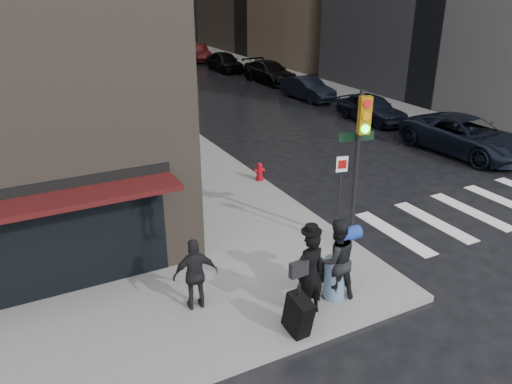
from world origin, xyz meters
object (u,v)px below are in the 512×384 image
man_jeans (335,259)px  parked_car_4 (225,61)px  parked_car_1 (371,108)px  parked_car_6 (177,46)px  parked_car_5 (198,53)px  parked_car_3 (269,72)px  parked_car_0 (465,136)px  man_greycoat (196,274)px  parked_car_2 (308,89)px  traffic_light (358,149)px  man_overcoat (307,281)px  fire_hydrant (260,172)px

man_jeans → parked_car_4: 31.40m
parked_car_1 → parked_car_6: 29.26m
parked_car_5 → parked_car_4: bearing=-83.9°
parked_car_3 → parked_car_0: bearing=-94.2°
man_greycoat → parked_car_2: bearing=-119.8°
traffic_light → parked_car_6: 40.43m
parked_car_0 → parked_car_6: (-0.49, 35.12, -0.07)m
parked_car_2 → parked_car_3: parked_car_3 is taller
parked_car_0 → parked_car_1: parked_car_0 is taller
man_jeans → man_greycoat: 3.08m
parked_car_2 → parked_car_5: 17.56m
man_greycoat → parked_car_0: 14.90m
traffic_light → parked_car_4: 29.12m
man_overcoat → parked_car_2: size_ratio=0.53×
man_greycoat → parked_car_6: 42.42m
man_greycoat → fire_hydrant: man_greycoat is taller
parked_car_2 → parked_car_4: size_ratio=0.92×
traffic_light → parked_car_5: bearing=89.9°
man_overcoat → parked_car_3: size_ratio=0.43×
parked_car_4 → parked_car_6: (0.06, 11.71, -0.05)m
man_greycoat → traffic_light: (4.79, 0.79, 1.86)m
man_overcoat → parked_car_6: (11.59, 41.61, -0.36)m
parked_car_3 → parked_car_5: size_ratio=1.14×
man_greycoat → fire_hydrant: bearing=-118.6°
parked_car_5 → parked_car_2: bearing=-83.2°
parked_car_3 → parked_car_4: 5.91m
parked_car_0 → parked_car_5: bearing=86.7°
fire_hydrant → parked_car_2: 14.01m
parked_car_0 → parked_car_4: 23.42m
traffic_light → parked_car_3: size_ratio=0.82×
parked_car_3 → parked_car_5: 11.74m
parked_car_2 → man_jeans: bearing=-125.7°
parked_car_0 → parked_car_5: size_ratio=1.25×
parked_car_4 → parked_car_3: bearing=-81.2°
man_overcoat → man_jeans: 1.02m
parked_car_6 → parked_car_1: bearing=-85.0°
parked_car_0 → parked_car_6: bearing=86.4°
man_greycoat → parked_car_1: man_greycoat is taller
traffic_light → parked_car_2: traffic_light is taller
traffic_light → parked_car_1: 13.77m
man_greycoat → parked_car_5: (13.42, 34.36, -0.25)m
man_overcoat → parked_car_0: (12.07, 6.50, -0.28)m
parked_car_0 → parked_car_2: bearing=86.9°
parked_car_0 → traffic_light: bearing=-159.4°
fire_hydrant → parked_car_0: size_ratio=0.12×
man_jeans → parked_car_0: 12.71m
traffic_light → parked_car_6: size_ratio=0.83×
parked_car_5 → parked_car_6: bearing=94.9°
man_greycoat → parked_car_2: (13.72, 16.80, -0.32)m
parked_car_2 → parked_car_0: bearing=-93.1°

